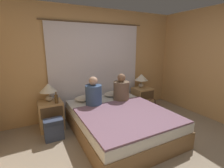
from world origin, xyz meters
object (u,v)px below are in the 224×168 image
Objects in this scene: lamp_right at (141,78)px; handbag_on_floor at (152,109)px; beer_bottle_on_left_stand at (56,99)px; bed at (119,121)px; lamp_left at (48,89)px; pillow_right at (115,93)px; person_right_in_bed at (121,90)px; nightstand_left at (51,115)px; pillow_left at (87,98)px; person_left_in_bed at (94,94)px; nightstand_right at (142,98)px; backpack_on_floor at (54,128)px.

handbag_on_floor is (0.01, -0.44, -0.70)m from lamp_right.
bed is at bearing -31.72° from beer_bottle_on_left_stand.
lamp_left reaches higher than pillow_right.
lamp_right reaches higher than beer_bottle_on_left_stand.
person_right_in_bed is 2.71× the size of beer_bottle_on_left_stand.
nightstand_left is 1.00× the size of pillow_left.
person_left_in_bed is at bearing -166.35° from lamp_right.
person_left_in_bed reaches higher than handbag_on_floor.
nightstand_right is at bearing 11.23° from person_left_in_bed.
lamp_right is 0.63× the size of pillow_left.
lamp_right is 0.92m from person_right_in_bed.
nightstand_left is 1.58× the size of lamp_right.
person_left_in_bed is 1.52× the size of backpack_on_floor.
backpack_on_floor is at bearing -92.94° from nightstand_left.
bed is 3.61× the size of nightstand_left.
bed is 5.72× the size of lamp_left.
lamp_left is at bearing 87.44° from backpack_on_floor.
pillow_right is (0.72, 0.00, 0.00)m from pillow_left.
nightstand_right reaches higher than backpack_on_floor.
lamp_left reaches higher than beer_bottle_on_left_stand.
beer_bottle_on_left_stand is at bearing -60.88° from lamp_left.
nightstand_left is 0.83m from pillow_left.
nightstand_left reaches higher than backpack_on_floor.
pillow_left reaches higher than handbag_on_floor.
nightstand_left reaches higher than bed.
pillow_right is (-0.79, -0.00, -0.31)m from lamp_right.
nightstand_left is 1.58× the size of lamp_left.
beer_bottle_on_left_stand reaches higher than pillow_right.
handbag_on_floor is at bearing -16.11° from pillow_left.
person_right_in_bed is 1.38m from beer_bottle_on_left_stand.
beer_bottle_on_left_stand is at bearing 166.70° from person_left_in_bed.
person_left_in_bed is 0.98m from backpack_on_floor.
person_left_in_bed is 1.53× the size of handbag_on_floor.
pillow_left reaches higher than bed.
lamp_left is at bearing 169.17° from handbag_on_floor.
nightstand_right reaches higher than handbag_on_floor.
lamp_left and lamp_right have the same top height.
person_right_in_bed reaches higher than lamp_right.
pillow_left is 0.95× the size of person_right_in_bed.
person_right_in_bed is at bearing -11.34° from nightstand_left.
nightstand_left is at bearing -175.49° from pillow_left.
beer_bottle_on_left_stand is 0.57× the size of handbag_on_floor.
lamp_left is at bearing 180.00° from lamp_right.
person_right_in_bed reaches higher than handbag_on_floor.
bed is 1.22m from backpack_on_floor.
bed is 5.23× the size of backpack_on_floor.
nightstand_right is 1.45× the size of backpack_on_floor.
pillow_left is at bearing 4.51° from nightstand_left.
lamp_right is (1.15, 0.84, 0.60)m from bed.
nightstand_right is 1.58× the size of lamp_right.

